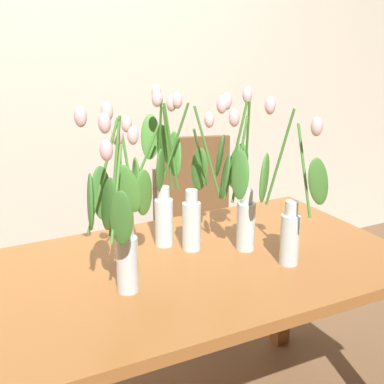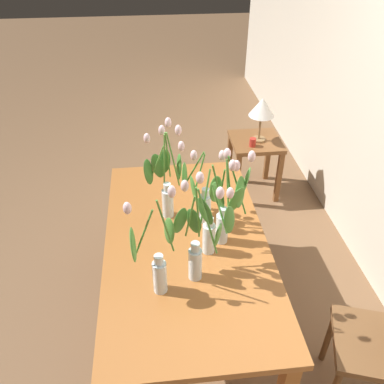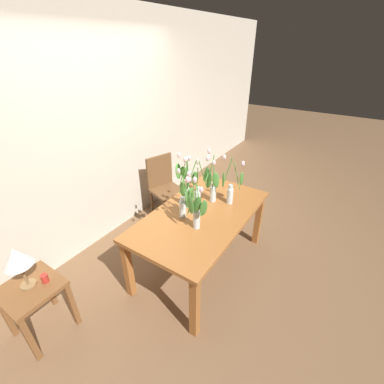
# 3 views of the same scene
# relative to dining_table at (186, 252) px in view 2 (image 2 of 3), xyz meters

# --- Properties ---
(ground_plane) EXTENTS (18.00, 18.00, 0.00)m
(ground_plane) POSITION_rel_dining_table_xyz_m (0.00, 0.00, -0.65)
(ground_plane) COLOR brown
(dining_table) EXTENTS (1.60, 0.90, 0.74)m
(dining_table) POSITION_rel_dining_table_xyz_m (0.00, 0.00, 0.00)
(dining_table) COLOR #A3602D
(dining_table) RESTS_ON ground
(tulip_vase_0) EXTENTS (0.25, 0.20, 0.59)m
(tulip_vase_0) POSITION_rel_dining_table_xyz_m (0.02, 0.22, 0.33)
(tulip_vase_0) COLOR silver
(tulip_vase_0) RESTS_ON dining_table
(tulip_vase_1) EXTENTS (0.20, 0.22, 0.58)m
(tulip_vase_1) POSITION_rel_dining_table_xyz_m (0.33, -0.16, 0.28)
(tulip_vase_1) COLOR silver
(tulip_vase_1) RESTS_ON dining_table
(tulip_vase_2) EXTENTS (0.26, 0.22, 0.58)m
(tulip_vase_2) POSITION_rel_dining_table_xyz_m (0.11, 0.13, 0.30)
(tulip_vase_2) COLOR silver
(tulip_vase_2) RESTS_ON dining_table
(tulip_vase_3) EXTENTS (0.17, 0.18, 0.51)m
(tulip_vase_3) POSITION_rel_dining_table_xyz_m (-0.16, 0.10, 0.26)
(tulip_vase_3) COLOR silver
(tulip_vase_3) RESTS_ON dining_table
(tulip_vase_4) EXTENTS (0.20, 0.25, 0.58)m
(tulip_vase_4) POSITION_rel_dining_table_xyz_m (0.25, 0.03, 0.30)
(tulip_vase_4) COLOR silver
(tulip_vase_4) RESTS_ON dining_table
(tulip_vase_5) EXTENTS (0.16, 0.24, 0.59)m
(tulip_vase_5) POSITION_rel_dining_table_xyz_m (-0.27, -0.09, 0.32)
(tulip_vase_5) COLOR silver
(tulip_vase_5) RESTS_ON dining_table
(side_table) EXTENTS (0.44, 0.44, 0.55)m
(side_table) POSITION_rel_dining_table_xyz_m (-1.44, 0.77, -0.22)
(side_table) COLOR brown
(side_table) RESTS_ON ground
(table_lamp) EXTENTS (0.22, 0.22, 0.40)m
(table_lamp) POSITION_rel_dining_table_xyz_m (-1.44, 0.79, 0.21)
(table_lamp) COLOR olive
(table_lamp) RESTS_ON side_table
(pillar_candle) EXTENTS (0.06, 0.06, 0.07)m
(pillar_candle) POSITION_rel_dining_table_xyz_m (-1.34, 0.71, -0.06)
(pillar_candle) COLOR #B72D23
(pillar_candle) RESTS_ON side_table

